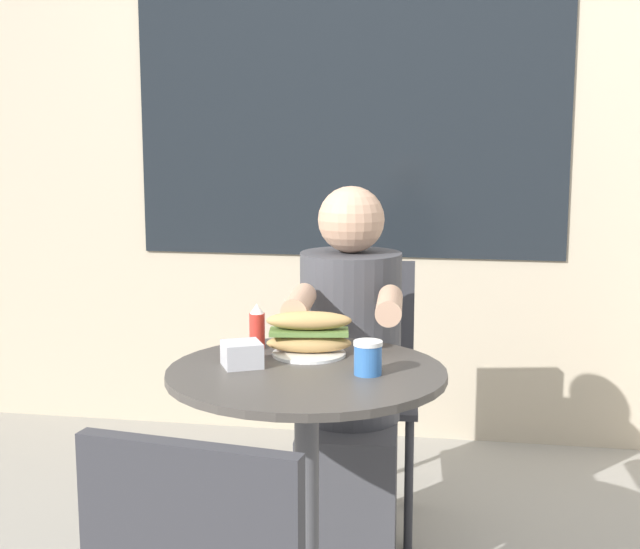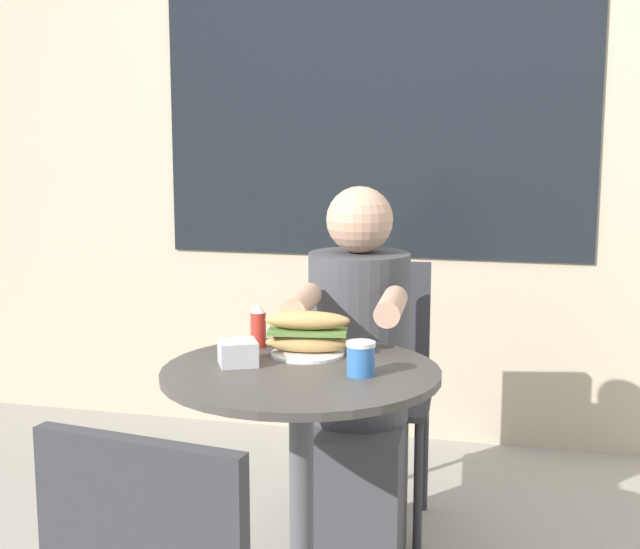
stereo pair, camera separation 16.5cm
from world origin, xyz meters
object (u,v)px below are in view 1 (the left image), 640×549
(cafe_table, at_px, (307,450))
(condiment_bottle, at_px, (257,327))
(diner_chair, at_px, (361,367))
(sandwich_on_plate, at_px, (309,335))
(seated_diner, at_px, (349,402))
(drink_cup, at_px, (368,358))

(cafe_table, xyz_separation_m, condiment_bottle, (-0.17, 0.18, 0.26))
(cafe_table, bearing_deg, diner_chair, 88.31)
(cafe_table, relative_size, sandwich_on_plate, 3.30)
(cafe_table, distance_m, seated_diner, 0.51)
(diner_chair, height_order, condiment_bottle, diner_chair)
(drink_cup, bearing_deg, sandwich_on_plate, 138.20)
(condiment_bottle, bearing_deg, seated_diner, 58.24)
(seated_diner, height_order, sandwich_on_plate, seated_diner)
(drink_cup, bearing_deg, cafe_table, 172.79)
(seated_diner, xyz_separation_m, condiment_bottle, (-0.20, -0.32, 0.29))
(cafe_table, bearing_deg, seated_diner, 86.15)
(seated_diner, bearing_deg, drink_cup, 98.35)
(sandwich_on_plate, bearing_deg, seated_diner, 82.00)
(sandwich_on_plate, bearing_deg, condiment_bottle, 161.32)
(cafe_table, xyz_separation_m, sandwich_on_plate, (-0.02, 0.13, 0.26))
(sandwich_on_plate, relative_size, condiment_bottle, 1.89)
(drink_cup, relative_size, condiment_bottle, 0.67)
(sandwich_on_plate, distance_m, drink_cup, 0.23)
(cafe_table, bearing_deg, sandwich_on_plate, 98.00)
(diner_chair, distance_m, seated_diner, 0.34)
(seated_diner, bearing_deg, diner_chair, -92.65)
(cafe_table, relative_size, diner_chair, 0.85)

